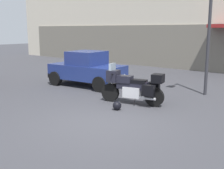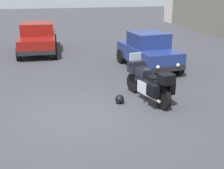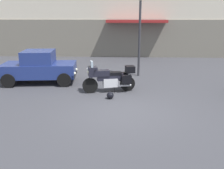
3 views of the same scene
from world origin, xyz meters
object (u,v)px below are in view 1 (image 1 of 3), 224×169
at_px(motorcycle, 133,86).
at_px(helmet, 117,106).
at_px(car_compact_side, 87,69).
at_px(streetlamp_curbside, 207,29).
at_px(bollard_curbside, 75,64).

xyz_separation_m(motorcycle, helmet, (0.05, -0.92, -0.48)).
relative_size(car_compact_side, streetlamp_curbside, 0.88).
height_order(helmet, car_compact_side, car_compact_side).
distance_m(motorcycle, car_compact_side, 3.69).
bearing_deg(car_compact_side, helmet, -38.00).
bearing_deg(motorcycle, bollard_curbside, -41.92).
xyz_separation_m(streetlamp_curbside, bollard_curbside, (-8.10, 0.81, -2.01)).
distance_m(motorcycle, bollard_curbside, 7.62).
distance_m(motorcycle, streetlamp_curbside, 3.63).
distance_m(motorcycle, helmet, 1.04).
xyz_separation_m(car_compact_side, bollard_curbside, (-3.27, 2.29, -0.25)).
relative_size(motorcycle, car_compact_side, 0.62).
xyz_separation_m(helmet, streetlamp_curbside, (1.32, 3.69, 2.39)).
bearing_deg(bollard_curbside, car_compact_side, -34.97).
bearing_deg(motorcycle, streetlamp_curbside, -130.22).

